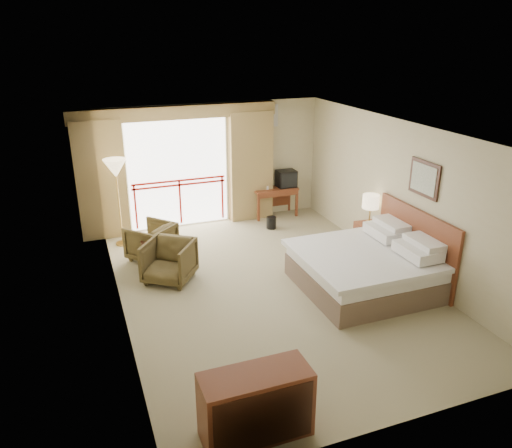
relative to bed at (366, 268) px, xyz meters
name	(u,v)px	position (x,y,z in m)	size (l,w,h in m)	color
floor	(271,287)	(-1.50, 0.60, -0.38)	(7.00, 7.00, 0.00)	gray
ceiling	(273,131)	(-1.50, 0.60, 2.32)	(7.00, 7.00, 0.00)	white
wall_back	(213,164)	(-1.50, 4.10, 0.97)	(5.00, 5.00, 0.00)	#C5B98F
wall_front	(403,323)	(-1.50, -2.90, 0.97)	(5.00, 5.00, 0.00)	#C5B98F
wall_left	(115,234)	(-4.00, 0.60, 0.97)	(7.00, 7.00, 0.00)	#C5B98F
wall_right	(401,197)	(1.00, 0.60, 0.97)	(7.00, 7.00, 0.00)	#C5B98F
balcony_door	(178,174)	(-2.30, 4.08, 0.82)	(2.40, 2.40, 0.00)	white
balcony_railing	(180,191)	(-2.30, 4.06, 0.44)	(2.09, 0.03, 1.02)	#AA180E
curtain_left	(101,181)	(-3.95, 3.95, 0.87)	(1.00, 0.26, 2.50)	olive
curtain_right	(251,166)	(-0.65, 3.95, 0.87)	(1.00, 0.26, 2.50)	olive
valance	(176,112)	(-2.30, 3.98, 2.17)	(4.40, 0.22, 0.28)	olive
hvac_vent	(267,116)	(-0.20, 4.07, 1.97)	(0.50, 0.04, 0.50)	silver
bed	(366,268)	(0.00, 0.00, 0.00)	(2.13, 2.06, 0.97)	brown
headboard	(415,245)	(0.96, 0.00, 0.27)	(0.06, 2.10, 1.30)	maroon
framed_art	(424,179)	(0.97, 0.00, 1.47)	(0.04, 0.72, 0.60)	black
nightstand	(369,239)	(0.81, 1.18, -0.06)	(0.44, 0.53, 0.63)	maroon
table_lamp	(371,202)	(0.81, 1.23, 0.70)	(0.32, 0.32, 0.57)	tan
phone	(373,225)	(0.76, 1.03, 0.29)	(0.18, 0.14, 0.08)	black
desk	(274,194)	(-0.08, 3.93, 0.16)	(1.06, 0.51, 0.69)	maroon
tv	(286,179)	(0.22, 3.88, 0.51)	(0.44, 0.35, 0.40)	black
coffee_maker	(261,184)	(-0.43, 3.89, 0.44)	(0.12, 0.12, 0.25)	black
cup	(267,188)	(-0.28, 3.84, 0.36)	(0.06, 0.06, 0.09)	white
wastebasket	(271,223)	(-0.46, 3.14, -0.24)	(0.22, 0.22, 0.27)	black
armchair_far	(153,258)	(-3.23, 2.49, -0.38)	(0.76, 0.79, 0.72)	#42361B
armchair_near	(170,280)	(-3.09, 1.46, -0.38)	(0.79, 0.81, 0.74)	#42361B
side_table	(154,249)	(-3.23, 2.10, -0.02)	(0.48, 0.48, 0.52)	black
book	(154,241)	(-3.23, 2.10, 0.15)	(0.16, 0.21, 0.02)	white
floor_lamp	(116,172)	(-3.68, 3.42, 1.17)	(0.46, 0.46, 1.80)	tan
dresser	(256,405)	(-2.94, -2.48, 0.02)	(1.19, 0.51, 0.79)	maroon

